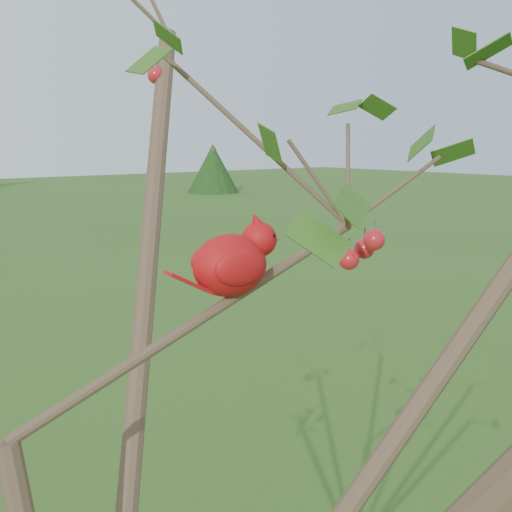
# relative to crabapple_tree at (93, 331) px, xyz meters

# --- Properties ---
(crabapple_tree) EXTENTS (2.35, 2.05, 2.95)m
(crabapple_tree) POSITION_rel_crabapple_tree_xyz_m (0.00, 0.00, 0.00)
(crabapple_tree) COLOR #493527
(crabapple_tree) RESTS_ON ground
(cardinal) EXTENTS (0.21, 0.11, 0.15)m
(cardinal) POSITION_rel_crabapple_tree_xyz_m (0.28, 0.09, 0.04)
(cardinal) COLOR red
(cardinal) RESTS_ON ground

